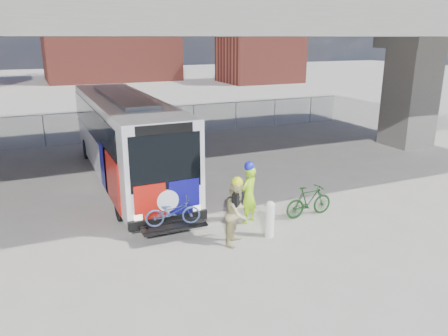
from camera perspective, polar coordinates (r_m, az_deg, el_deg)
ground at (r=16.37m, az=-2.42°, el=-4.71°), size 160.00×160.00×0.00m
bus at (r=19.12m, az=-12.82°, el=4.63°), size 2.67×12.98×3.69m
overpass at (r=19.02m, az=-7.39°, el=18.30°), size 40.00×16.00×7.95m
chainlink_fence at (r=27.15m, az=-11.96°, el=6.71°), size 30.00×0.06×30.00m
brick_buildings at (r=62.78m, az=-18.54°, el=15.40°), size 54.00×22.00×12.00m
bollard at (r=13.65m, az=5.97°, el=-6.45°), size 0.31×0.31×1.17m
cyclist_hivis at (r=14.46m, az=3.26°, el=-3.32°), size 0.84×0.75×2.13m
cyclist_tan at (r=13.02m, az=1.71°, el=-5.80°), size 1.17×1.17×2.10m
bike_parked at (r=15.37m, az=11.04°, el=-4.28°), size 1.84×0.55×1.10m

